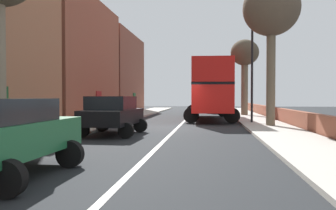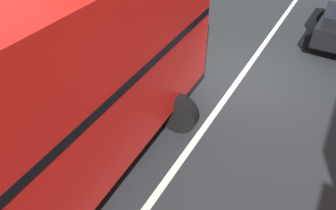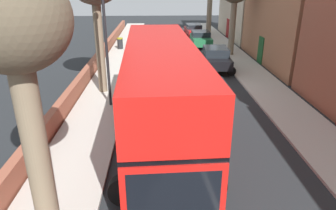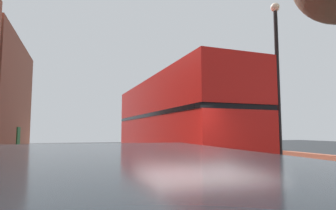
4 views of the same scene
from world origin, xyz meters
name	(u,v)px [view 3 (image 3 of 4)]	position (x,y,z in m)	size (l,w,h in m)	color
ground_plane	(187,88)	(0.00, 0.00, 0.00)	(84.00, 84.00, 0.00)	black
road_centre_line	(187,88)	(0.00, 0.00, 0.00)	(0.16, 54.00, 0.01)	silver
sidewalk_left	(264,86)	(-4.90, 0.00, 0.06)	(2.60, 60.00, 0.12)	#B2ADA3
sidewalk_right	(107,88)	(4.90, 0.00, 0.06)	(2.60, 60.00, 0.12)	#B2ADA3
terraced_houses_left	(327,6)	(-8.50, -0.97, 4.81)	(4.07, 47.52, 10.78)	beige
boundary_wall_right	(81,82)	(6.45, 0.00, 0.46)	(0.36, 54.00, 0.92)	brown
double_decker_bus	(161,89)	(1.70, 6.83, 2.35)	(3.86, 10.85, 4.06)	red
parked_car_black_left_0	(216,58)	(-2.50, -3.95, 0.96)	(2.61, 3.97, 1.70)	black
parked_car_red_left_1	(194,30)	(-2.50, -17.79, 0.90)	(2.52, 4.26, 1.55)	#AD1919
parked_car_green_left_3	(201,39)	(-2.50, -11.97, 0.94)	(2.51, 3.97, 1.64)	#1E6038
street_tree_right_3	(15,36)	(4.74, 11.53, 5.18)	(2.41, 2.41, 6.51)	brown
lamppost_right	(105,34)	(4.30, 2.84, 3.81)	(0.32, 0.32, 6.31)	black
litter_bin_right	(120,43)	(5.30, -11.47, 0.64)	(0.55, 0.55, 1.03)	black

